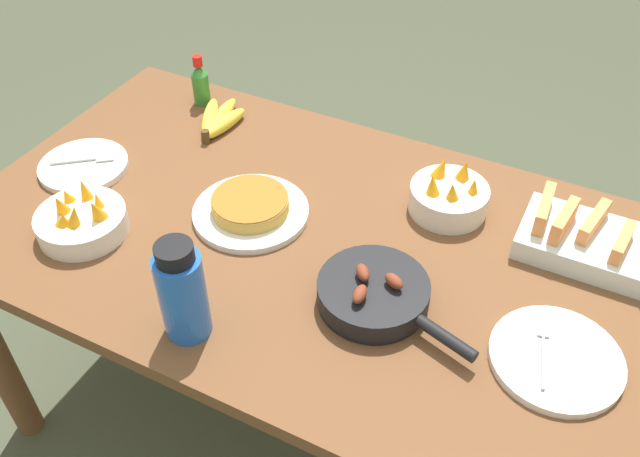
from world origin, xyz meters
TOP-DOWN VIEW (x-y plane):
  - ground_plane at (0.00, 0.00)m, footprint 14.00×14.00m
  - dining_table at (0.00, 0.00)m, footprint 1.59×0.88m
  - banana_bunch at (-0.44, 0.27)m, footprint 0.13×0.20m
  - melon_tray at (0.52, 0.21)m, footprint 0.28×0.18m
  - skillet at (0.18, -0.12)m, footprint 0.34×0.22m
  - frittata_plate_center at (-0.17, -0.00)m, footprint 0.26×0.26m
  - empty_plate_near_front at (-0.62, -0.04)m, footprint 0.21×0.21m
  - empty_plate_far_left at (0.52, -0.10)m, footprint 0.24×0.24m
  - fruit_bowl_mango at (-0.47, -0.21)m, footprint 0.19×0.19m
  - fruit_bowl_citrus at (0.21, 0.22)m, footprint 0.18×0.18m
  - water_bottle at (-0.11, -0.33)m, footprint 0.09×0.09m
  - hot_sauce_bottle at (-0.54, 0.34)m, footprint 0.05×0.05m

SIDE VIEW (x-z plane):
  - ground_plane at x=0.00m, z-range 0.00..0.00m
  - dining_table at x=0.00m, z-range 0.27..0.99m
  - empty_plate_far_left at x=0.52m, z-range 0.72..0.75m
  - empty_plate_near_front at x=-0.62m, z-range 0.72..0.75m
  - banana_bunch at x=-0.44m, z-range 0.73..0.76m
  - frittata_plate_center at x=-0.17m, z-range 0.72..0.77m
  - skillet at x=0.18m, z-range 0.71..0.80m
  - fruit_bowl_mango at x=-0.47m, z-range 0.71..0.81m
  - melon_tray at x=0.52m, z-range 0.71..0.81m
  - fruit_bowl_citrus at x=0.21m, z-range 0.71..0.82m
  - hot_sauce_bottle at x=-0.54m, z-range 0.72..0.86m
  - water_bottle at x=-0.11m, z-range 0.72..0.94m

